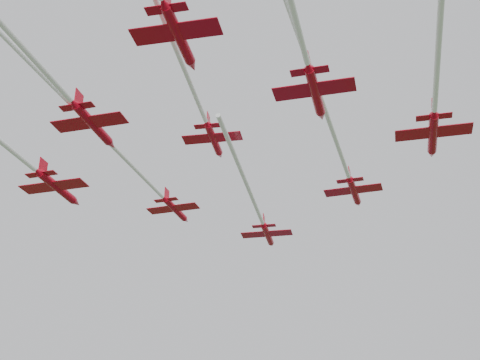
# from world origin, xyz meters

# --- Properties ---
(jet_lead) EXTENTS (8.62, 45.08, 2.57)m
(jet_lead) POSITION_xyz_m (1.12, 13.23, 48.41)
(jet_lead) COLOR red
(jet_row2_left) EXTENTS (11.52, 53.78, 2.47)m
(jet_row2_left) POSITION_xyz_m (-14.08, -1.07, 49.43)
(jet_row2_left) COLOR red
(jet_row2_right) EXTENTS (11.13, 51.94, 2.50)m
(jet_row2_right) POSITION_xyz_m (14.13, -5.16, 48.37)
(jet_row2_right) COLOR red
(jet_row3_mid) EXTENTS (7.85, 64.96, 2.35)m
(jet_row3_mid) POSITION_xyz_m (-2.62, -25.22, 50.66)
(jet_row3_mid) COLOR red
(jet_row3_right) EXTENTS (9.54, 48.80, 2.82)m
(jet_row3_right) POSITION_xyz_m (25.02, -17.15, 49.02)
(jet_row3_right) COLOR red
(jet_row4_left) EXTENTS (11.19, 62.65, 2.76)m
(jet_row4_left) POSITION_xyz_m (-17.25, -31.91, 48.76)
(jet_row4_left) COLOR red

